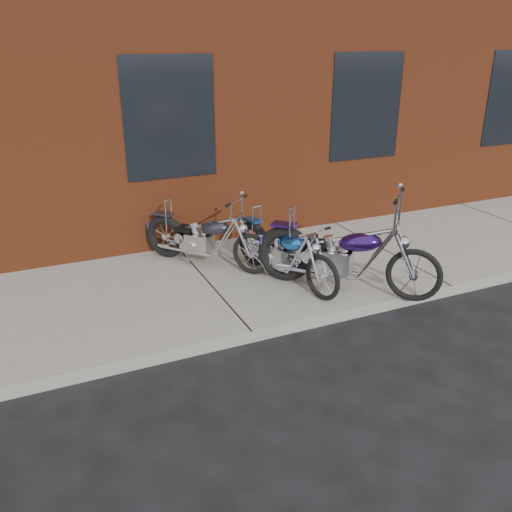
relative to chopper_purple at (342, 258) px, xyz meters
name	(u,v)px	position (x,y,z in m)	size (l,w,h in m)	color
ground	(252,343)	(-1.56, -0.56, -0.60)	(120.00, 120.00, 0.00)	black
sidewalk	(209,287)	(-1.56, 0.94, -0.52)	(22.00, 3.00, 0.15)	slate
building_brick	(101,3)	(-1.56, 7.44, 3.40)	(22.00, 10.00, 8.00)	maroon
chopper_purple	(342,258)	(0.00, 0.00, 0.00)	(1.80, 1.87, 1.39)	black
chopper_blue	(283,254)	(-0.57, 0.61, -0.07)	(0.67, 2.08, 0.92)	black
chopper_third	(204,240)	(-1.39, 1.58, -0.07)	(1.43, 1.70, 1.08)	black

